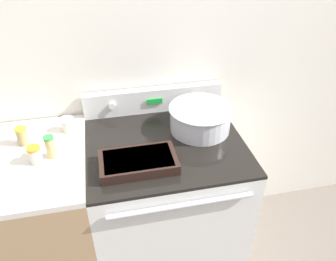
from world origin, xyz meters
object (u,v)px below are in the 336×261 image
object	(u,v)px
casserole_dish	(138,162)
spice_jar_orange_cap	(35,155)
ladle	(226,113)
mixing_bowl	(200,117)
spice_jar_green_cap	(51,147)
spice_jar_yellow_cap	(22,136)
spice_jar_white_cap	(67,124)

from	to	relation	value
casserole_dish	spice_jar_orange_cap	xyz separation A→B (m)	(-0.47, 0.12, 0.03)
ladle	mixing_bowl	bearing A→B (deg)	-157.06
mixing_bowl	ladle	bearing A→B (deg)	22.94
mixing_bowl	spice_jar_green_cap	size ratio (longest dim) A/B	2.90
spice_jar_green_cap	spice_jar_yellow_cap	size ratio (longest dim) A/B	1.20
spice_jar_white_cap	spice_jar_yellow_cap	bearing A→B (deg)	-160.63
spice_jar_white_cap	spice_jar_orange_cap	bearing A→B (deg)	-119.86
casserole_dish	spice_jar_orange_cap	bearing A→B (deg)	165.94
mixing_bowl	spice_jar_yellow_cap	world-z (taller)	mixing_bowl
casserole_dish	spice_jar_green_cap	world-z (taller)	spice_jar_green_cap
mixing_bowl	casserole_dish	distance (m)	0.44
casserole_dish	spice_jar_yellow_cap	bearing A→B (deg)	152.78
spice_jar_green_cap	spice_jar_orange_cap	bearing A→B (deg)	-159.35
ladle	spice_jar_yellow_cap	distance (m)	1.09
mixing_bowl	ladle	distance (m)	0.20
ladle	spice_jar_orange_cap	world-z (taller)	spice_jar_orange_cap
ladle	spice_jar_white_cap	xyz separation A→B (m)	(-0.88, 0.04, 0.02)
spice_jar_green_cap	spice_jar_yellow_cap	xyz separation A→B (m)	(-0.15, 0.14, -0.01)
spice_jar_green_cap	mixing_bowl	bearing A→B (deg)	7.13
mixing_bowl	spice_jar_yellow_cap	xyz separation A→B (m)	(-0.91, 0.04, -0.02)
ladle	spice_jar_yellow_cap	bearing A→B (deg)	-178.16
mixing_bowl	spice_jar_yellow_cap	size ratio (longest dim) A/B	3.48
casserole_dish	spice_jar_yellow_cap	distance (m)	0.61
spice_jar_white_cap	spice_jar_orange_cap	size ratio (longest dim) A/B	0.89
casserole_dish	mixing_bowl	bearing A→B (deg)	32.92
spice_jar_orange_cap	mixing_bowl	bearing A→B (deg)	8.33
mixing_bowl	casserole_dish	bearing A→B (deg)	-147.08
ladle	spice_jar_green_cap	world-z (taller)	spice_jar_green_cap
mixing_bowl	spice_jar_white_cap	distance (m)	0.71
spice_jar_green_cap	spice_jar_orange_cap	size ratio (longest dim) A/B	1.35
ladle	casserole_dish	bearing A→B (deg)	-150.13
spice_jar_green_cap	spice_jar_white_cap	bearing A→B (deg)	72.70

